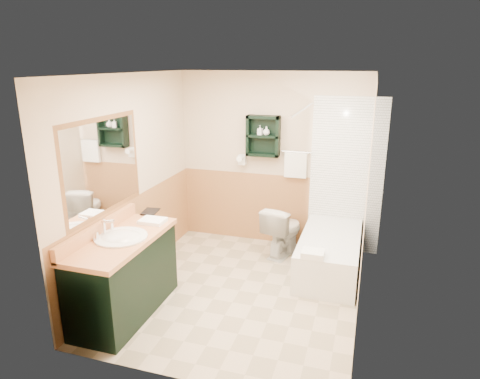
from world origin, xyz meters
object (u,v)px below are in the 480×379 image
(vanity, at_px, (124,276))
(soap_bottle_b, at_px, (266,132))
(toilet, at_px, (283,230))
(bathtub, at_px, (330,253))
(wall_shelf, at_px, (263,136))
(vanity_book, at_px, (143,203))
(soap_bottle_a, at_px, (260,133))
(hair_dryer, at_px, (242,160))

(vanity, distance_m, soap_bottle_b, 2.64)
(toilet, bearing_deg, vanity, 70.94)
(vanity, bearing_deg, toilet, 55.91)
(bathtub, bearing_deg, wall_shelf, 149.68)
(vanity_book, distance_m, soap_bottle_b, 1.92)
(toilet, bearing_deg, soap_bottle_a, -19.76)
(vanity_book, xyz_separation_m, soap_bottle_a, (1.02, 1.42, 0.64))
(bathtub, bearing_deg, toilet, 154.80)
(hair_dryer, bearing_deg, vanity_book, -117.60)
(hair_dryer, xyz_separation_m, vanity, (-0.59, -2.19, -0.78))
(soap_bottle_a, bearing_deg, wall_shelf, 6.81)
(wall_shelf, xyz_separation_m, vanity, (-0.89, -2.16, -1.13))
(bathtub, height_order, soap_bottle_b, soap_bottle_b)
(bathtub, distance_m, soap_bottle_b, 1.79)
(wall_shelf, relative_size, vanity_book, 2.38)
(hair_dryer, distance_m, vanity_book, 1.66)
(vanity, height_order, soap_bottle_b, soap_bottle_b)
(wall_shelf, distance_m, soap_bottle_b, 0.08)
(vanity, xyz_separation_m, soap_bottle_b, (0.94, 2.16, 1.19))
(vanity, bearing_deg, wall_shelf, 67.51)
(vanity, bearing_deg, soap_bottle_b, 66.43)
(soap_bottle_a, xyz_separation_m, soap_bottle_b, (0.09, 0.00, 0.02))
(hair_dryer, xyz_separation_m, toilet, (0.67, -0.32, -0.86))
(toilet, relative_size, vanity_book, 2.99)
(vanity_book, bearing_deg, vanity, -85.67)
(wall_shelf, height_order, vanity_book, wall_shelf)
(soap_bottle_b, bearing_deg, bathtub, -31.27)
(vanity, relative_size, toilet, 1.91)
(wall_shelf, relative_size, toilet, 0.80)
(soap_bottle_a, bearing_deg, bathtub, -29.13)
(hair_dryer, height_order, bathtub, hair_dryer)
(bathtub, xyz_separation_m, toilet, (-0.65, 0.31, 0.10))
(vanity_book, bearing_deg, hair_dryer, 54.05)
(wall_shelf, relative_size, hair_dryer, 2.29)
(wall_shelf, bearing_deg, soap_bottle_a, -173.19)
(hair_dryer, bearing_deg, bathtub, -25.24)
(vanity_book, bearing_deg, bathtub, 13.33)
(soap_bottle_b, bearing_deg, hair_dryer, 175.04)
(vanity_book, height_order, soap_bottle_b, soap_bottle_b)
(wall_shelf, height_order, toilet, wall_shelf)
(vanity, relative_size, soap_bottle_a, 10.20)
(soap_bottle_b, bearing_deg, vanity_book, -127.84)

